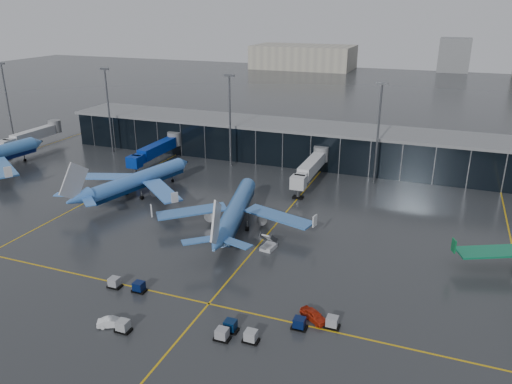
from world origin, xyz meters
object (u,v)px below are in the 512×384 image
(airliner_arkefly, at_px, (138,171))
(airliner_klm_near, at_px, (236,199))
(baggage_carts, at_px, (211,316))
(service_van_white, at_px, (112,322))
(mobile_airstair, at_px, (269,245))
(service_van_red, at_px, (314,315))

(airliner_arkefly, height_order, airliner_klm_near, airliner_arkefly)
(baggage_carts, xyz_separation_m, service_van_white, (-12.46, -6.20, -0.07))
(airliner_arkefly, distance_m, baggage_carts, 55.68)
(airliner_arkefly, xyz_separation_m, airliner_klm_near, (28.76, -8.25, -0.04))
(airliner_arkefly, bearing_deg, service_van_white, -47.54)
(mobile_airstair, relative_size, service_van_red, 0.74)
(mobile_airstair, xyz_separation_m, service_van_white, (-12.54, -30.55, -0.08))
(airliner_arkefly, relative_size, service_van_white, 9.28)
(airliner_klm_near, xyz_separation_m, service_van_red, (23.44, -26.16, -5.14))
(baggage_carts, bearing_deg, airliner_arkefly, 133.87)
(baggage_carts, relative_size, service_van_white, 8.93)
(airliner_arkefly, distance_m, airliner_klm_near, 29.92)
(mobile_airstair, bearing_deg, baggage_carts, -82.61)
(mobile_airstair, xyz_separation_m, service_van_red, (13.70, -18.80, 0.02))
(baggage_carts, height_order, service_van_red, baggage_carts)
(baggage_carts, height_order, service_van_white, baggage_carts)
(baggage_carts, bearing_deg, service_van_white, -153.55)
(mobile_airstair, distance_m, service_van_white, 33.03)
(airliner_arkefly, height_order, service_van_white, airliner_arkefly)
(mobile_airstair, bearing_deg, service_van_red, -46.32)
(airliner_arkefly, relative_size, baggage_carts, 1.04)
(mobile_airstair, height_order, service_van_white, mobile_airstair)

